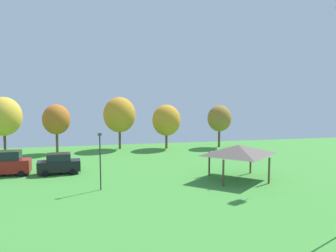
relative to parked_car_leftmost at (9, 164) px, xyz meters
name	(u,v)px	position (x,y,z in m)	size (l,w,h in m)	color
parked_car_leftmost	(9,164)	(0.00, 0.00, 0.00)	(4.33, 2.02, 2.67)	maroon
parked_car_second_from_left	(59,164)	(5.17, -0.44, -0.17)	(4.63, 2.18, 2.28)	black
park_pavilion	(238,150)	(23.40, -6.53, 1.79)	(6.15, 5.49, 3.60)	brown
light_post_3	(100,157)	(9.51, -7.51, 1.75)	(0.36, 0.20, 5.31)	#2D2D33
treeline_tree_1	(4,117)	(-3.24, 12.45, 4.09)	(4.91, 4.91, 8.09)	brown
treeline_tree_2	(56,120)	(3.75, 12.45, 3.53)	(3.90, 3.90, 6.99)	brown
treeline_tree_3	(119,115)	(12.81, 14.11, 3.93)	(4.88, 4.88, 7.92)	brown
treeline_tree_4	(166,120)	(19.87, 13.02, 3.06)	(4.33, 4.33, 6.75)	brown
treeline_tree_5	(219,118)	(28.27, 12.56, 3.23)	(3.74, 3.74, 6.60)	brown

